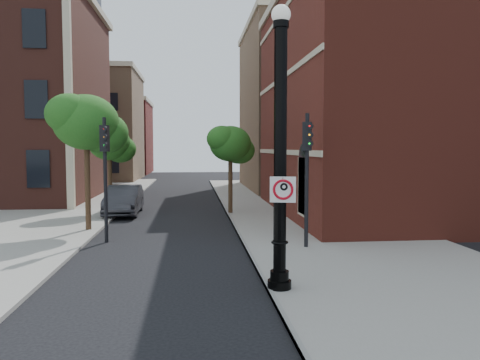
{
  "coord_description": "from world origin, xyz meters",
  "views": [
    {
      "loc": [
        0.09,
        -11.21,
        3.75
      ],
      "look_at": [
        1.45,
        2.0,
        2.82
      ],
      "focal_mm": 35.0,
      "sensor_mm": 36.0,
      "label": 1
    }
  ],
  "objects": [
    {
      "name": "sidewalk_left",
      "position": [
        -9.0,
        18.0,
        0.06
      ],
      "size": [
        10.0,
        50.0,
        0.12
      ],
      "primitive_type": "cube",
      "color": "gray",
      "rests_on": "ground"
    },
    {
      "name": "bg_building_red",
      "position": [
        -12.0,
        58.0,
        5.0
      ],
      "size": [
        12.0,
        12.0,
        10.0
      ],
      "primitive_type": "cube",
      "color": "maroon",
      "rests_on": "ground"
    },
    {
      "name": "brick_wall_building",
      "position": [
        16.0,
        14.0,
        6.26
      ],
      "size": [
        22.3,
        16.3,
        12.5
      ],
      "color": "maroon",
      "rests_on": "ground"
    },
    {
      "name": "street_tree_b",
      "position": [
        -4.51,
        15.84,
        3.96
      ],
      "size": [
        2.79,
        2.52,
        5.02
      ],
      "color": "#342515",
      "rests_on": "ground"
    },
    {
      "name": "bg_building_tan_a",
      "position": [
        -12.0,
        44.0,
        6.0
      ],
      "size": [
        12.0,
        12.0,
        12.0
      ],
      "primitive_type": "cube",
      "color": "#9D7555",
      "rests_on": "ground"
    },
    {
      "name": "street_tree_c",
      "position": [
        2.23,
        14.58,
        3.89
      ],
      "size": [
        2.74,
        2.47,
        4.93
      ],
      "color": "#342515",
      "rests_on": "ground"
    },
    {
      "name": "sidewalk_right",
      "position": [
        6.0,
        10.0,
        0.06
      ],
      "size": [
        8.0,
        60.0,
        0.12
      ],
      "primitive_type": "cube",
      "color": "gray",
      "rests_on": "ground"
    },
    {
      "name": "traffic_signal_right",
      "position": [
        4.22,
        5.32,
        3.35
      ],
      "size": [
        0.39,
        0.44,
        4.97
      ],
      "rotation": [
        0.0,
        0.0,
        -0.36
      ],
      "color": "black",
      "rests_on": "ground"
    },
    {
      "name": "utility_pole",
      "position": [
        3.46,
        5.97,
        2.77
      ],
      "size": [
        0.11,
        0.11,
        5.53
      ],
      "primitive_type": "cylinder",
      "color": "#999999",
      "rests_on": "ground"
    },
    {
      "name": "street_tree_a",
      "position": [
        -4.46,
        9.93,
        4.78
      ],
      "size": [
        3.36,
        3.03,
        6.05
      ],
      "color": "#342515",
      "rests_on": "ground"
    },
    {
      "name": "parked_car",
      "position": [
        -3.71,
        15.27,
        0.82
      ],
      "size": [
        1.78,
        4.98,
        1.63
      ],
      "primitive_type": "imported",
      "rotation": [
        0.0,
        0.0,
        0.01
      ],
      "color": "#2C2C31",
      "rests_on": "ground"
    },
    {
      "name": "curb_edge",
      "position": [
        2.05,
        10.0,
        0.07
      ],
      "size": [
        0.1,
        60.0,
        0.14
      ],
      "primitive_type": "cube",
      "color": "gray",
      "rests_on": "ground"
    },
    {
      "name": "bg_building_tan_b",
      "position": [
        16.0,
        30.0,
        7.0
      ],
      "size": [
        22.0,
        14.0,
        14.0
      ],
      "primitive_type": "cube",
      "color": "#9D7555",
      "rests_on": "ground"
    },
    {
      "name": "lamppost",
      "position": [
        2.31,
        0.45,
        3.36
      ],
      "size": [
        0.62,
        0.62,
        7.27
      ],
      "color": "black",
      "rests_on": "ground"
    },
    {
      "name": "ground",
      "position": [
        0.0,
        0.0,
        0.0
      ],
      "size": [
        120.0,
        120.0,
        0.0
      ],
      "primitive_type": "plane",
      "color": "black",
      "rests_on": "ground"
    },
    {
      "name": "no_parking_sign",
      "position": [
        2.35,
        0.27,
        2.7
      ],
      "size": [
        0.64,
        0.17,
        0.65
      ],
      "rotation": [
        0.0,
        0.0,
        -0.21
      ],
      "color": "white",
      "rests_on": "ground"
    },
    {
      "name": "traffic_signal_left",
      "position": [
        -3.29,
        7.47,
        3.31
      ],
      "size": [
        0.36,
        0.42,
        4.91
      ],
      "rotation": [
        0.0,
        0.0,
        -0.19
      ],
      "color": "black",
      "rests_on": "ground"
    }
  ]
}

